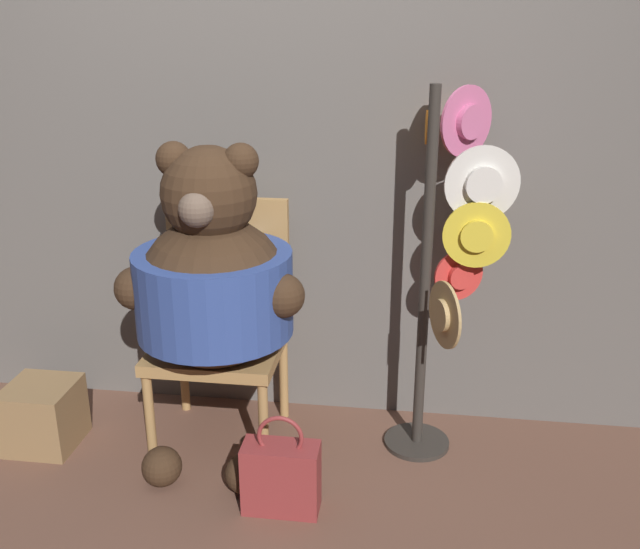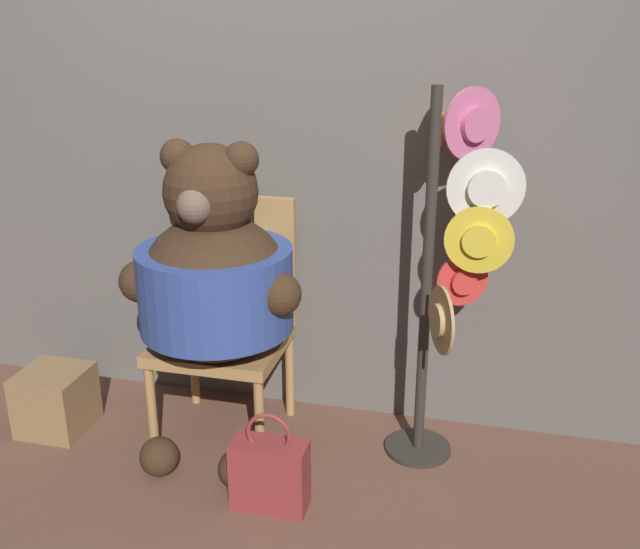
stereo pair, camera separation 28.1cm
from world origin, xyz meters
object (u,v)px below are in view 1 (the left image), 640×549
(chair, at_px, (223,317))
(teddy_bear, at_px, (213,283))
(hat_display_rack, at_px, (450,244))
(handbag_on_ground, at_px, (281,476))

(chair, xyz_separation_m, teddy_bear, (0.02, -0.18, 0.22))
(teddy_bear, bearing_deg, chair, 96.37)
(hat_display_rack, distance_m, handbag_on_ground, 1.10)
(chair, distance_m, hat_display_rack, 1.00)
(handbag_on_ground, bearing_deg, hat_display_rack, 42.10)
(teddy_bear, xyz_separation_m, handbag_on_ground, (0.33, -0.35, -0.62))
(hat_display_rack, xyz_separation_m, handbag_on_ground, (-0.59, -0.53, -0.76))
(teddy_bear, height_order, handbag_on_ground, teddy_bear)
(chair, xyz_separation_m, handbag_on_ground, (0.35, -0.53, -0.39))
(chair, xyz_separation_m, hat_display_rack, (0.93, 0.00, 0.37))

